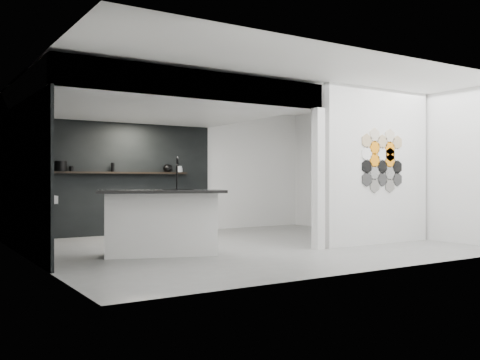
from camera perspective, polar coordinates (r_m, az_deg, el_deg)
The scene contains 17 objects.
floor at distance 9.37m, azimuth 0.47°, elevation -7.08°, with size 7.00×6.00×0.01m, color slate.
partition_panel at distance 9.96m, azimuth 14.48°, elevation 1.44°, with size 2.45×0.15×2.80m, color silver.
bay_clad_back at distance 11.41m, azimuth -13.23°, elevation 0.14°, with size 4.40×0.04×2.35m, color black.
bay_clad_left at distance 8.95m, azimuth -22.25°, elevation 0.15°, with size 0.04×4.00×2.35m, color black.
bulkhead at distance 9.67m, azimuth -9.36°, elevation 8.32°, with size 4.40×4.00×0.40m, color silver.
corner_column at distance 8.99m, azimuth 8.34°, elevation 0.15°, with size 0.16×0.16×2.35m, color silver.
fascia_beam at distance 7.96m, azimuth -3.87°, elevation 10.11°, with size 4.40×0.16×0.40m, color silver.
wall_basin at distance 8.80m, azimuth -20.55°, elevation -1.96°, with size 0.40×0.60×0.12m, color silver.
display_shelf at distance 11.35m, azimuth -12.58°, elevation 0.77°, with size 3.00×0.15×0.04m, color black.
kitchen_island at distance 8.30m, azimuth -8.43°, elevation -4.41°, with size 2.06×1.42×1.52m.
stockpot at distance 11.00m, azimuth -18.60°, elevation 1.41°, with size 0.24×0.24×0.20m, color black.
kettle at distance 11.75m, azimuth -7.72°, elevation 1.26°, with size 0.20×0.20×0.17m, color black.
glass_bowl at distance 11.87m, azimuth -6.44°, elevation 1.05°, with size 0.12×0.12×0.09m, color gray.
glass_vase at distance 11.87m, azimuth -6.44°, elevation 1.16°, with size 0.10×0.10×0.14m, color gray.
bottle_dark at distance 11.29m, azimuth -13.42°, elevation 1.33°, with size 0.07×0.07×0.18m, color black.
utensil_cup at distance 11.05m, azimuth -17.55°, elevation 1.16°, with size 0.08×0.08×0.11m, color black.
hex_tile_cluster at distance 9.93m, azimuth 14.97°, elevation 2.05°, with size 1.04×0.02×1.16m.
Camera 1 is at (-5.04, -7.81, 1.16)m, focal length 40.00 mm.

